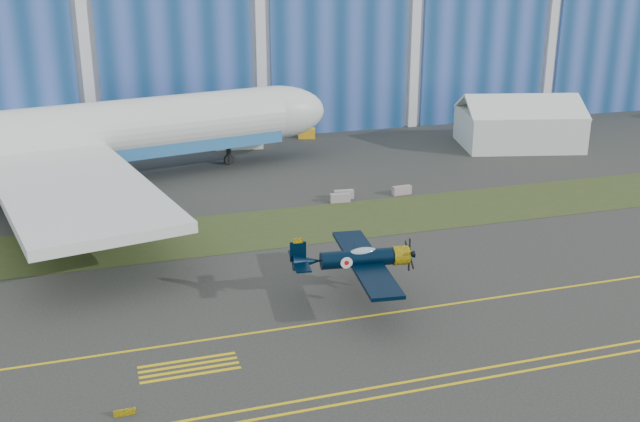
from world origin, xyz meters
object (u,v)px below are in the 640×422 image
object	(u,v)px
shipping_container	(239,138)
jetliner	(42,71)
tent	(519,120)
warbird	(358,258)
tug	(307,133)

from	to	relation	value
shipping_container	jetliner	bearing A→B (deg)	-144.15
shipping_container	tent	bearing A→B (deg)	-7.51
warbird	shipping_container	distance (m)	46.42
shipping_container	tug	world-z (taller)	shipping_container
warbird	jetliner	world-z (taller)	jetliner
warbird	shipping_container	bearing A→B (deg)	95.59
tent	shipping_container	bearing A→B (deg)	178.40
tent	warbird	bearing A→B (deg)	-120.03
jetliner	tent	world-z (taller)	jetliner
warbird	tug	world-z (taller)	warbird
warbird	jetliner	xyz separation A→B (m)	(-21.34, 34.77, 9.29)
jetliner	tent	distance (m)	57.55
tent	shipping_container	world-z (taller)	tent
warbird	tug	distance (m)	50.15
tent	shipping_container	xyz separation A→B (m)	(-34.74, 9.72, -2.10)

